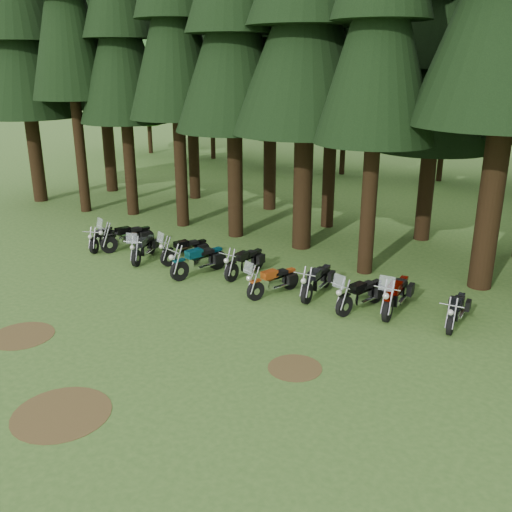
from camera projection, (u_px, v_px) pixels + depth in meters
The scene contains 27 objects.
ground at pixel (149, 334), 16.42m from camera, with size 120.00×120.00×0.00m, color #385D23.
pine_front_0 at pixel (18, 13), 28.75m from camera, with size 5.49×5.49×16.17m.
pine_front_2 at pixel (118, 8), 25.99m from camera, with size 4.32×4.32×16.22m.
pine_back_0 at pixel (97, 5), 30.99m from camera, with size 5.00×5.00×17.21m.
pine_back_1 at pixel (189, 14), 29.38m from camera, with size 4.52×4.52×16.22m.
pine_back_2 at pixel (271, 9), 27.00m from camera, with size 4.85×4.85×16.30m.
pine_back_3 at pixel (336, 3), 23.86m from camera, with size 4.35×4.35×16.20m.
pine_back_4 at pixel (441, 39), 22.40m from camera, with size 4.94×4.94×13.78m.
decid_0 at pixel (148, 80), 45.77m from camera, with size 8.00×7.78×10.00m.
decid_1 at pixel (214, 82), 43.17m from camera, with size 7.91×7.69×9.88m.
decid_2 at pixel (270, 97), 39.92m from camera, with size 6.72×6.53×8.40m.
decid_3 at pixel (348, 107), 37.52m from camera, with size 6.12×5.95×7.65m.
decid_4 at pixel (449, 112), 35.41m from camera, with size 5.93×5.76×7.41m.
dirt_patch_0 at pixel (22, 336), 16.30m from camera, with size 1.80×1.80×0.01m, color #4C3D1E.
dirt_patch_1 at pixel (295, 368), 14.60m from camera, with size 1.40×1.40×0.01m, color #4C3D1E.
dirt_patch_2 at pixel (62, 414), 12.71m from camera, with size 2.20×2.20×0.01m, color #4C3D1E.
motorcycle_0 at pixel (102, 238), 23.75m from camera, with size 0.79×1.95×0.82m.
motorcycle_1 at pixel (127, 237), 23.57m from camera, with size 1.14×2.35×1.52m.
motorcycle_2 at pixel (144, 248), 22.32m from camera, with size 1.02×2.19×1.41m.
motorcycle_3 at pixel (185, 251), 22.08m from camera, with size 1.03×2.17×1.40m.
motorcycle_4 at pixel (199, 262), 20.76m from camera, with size 0.82×2.41×1.00m.
motorcycle_5 at pixel (245, 263), 20.74m from camera, with size 0.38×2.25×0.91m.
motorcycle_6 at pixel (273, 282), 19.00m from camera, with size 1.01×2.16×1.39m.
motorcycle_7 at pixel (317, 282), 18.98m from camera, with size 0.36×2.29×0.93m.
motorcycle_8 at pixel (360, 295), 17.87m from camera, with size 0.92×2.26×1.44m.
motorcycle_9 at pixel (396, 296), 17.72m from camera, with size 0.49×2.49×1.56m.
motorcycle_10 at pixel (456, 311), 16.85m from camera, with size 0.33×2.08×0.85m.
Camera 1 is at (10.38, -10.98, 7.48)m, focal length 40.00 mm.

